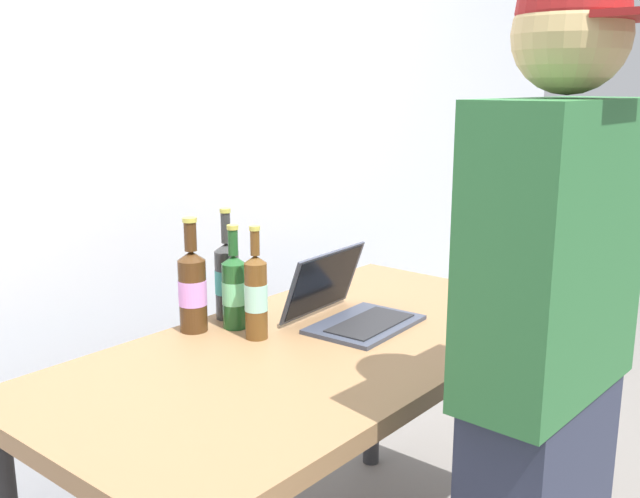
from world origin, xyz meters
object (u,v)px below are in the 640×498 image
Objects in this scene: beer_bottle_dark at (234,289)px; person_figure at (544,391)px; beer_bottle_amber at (227,278)px; beer_bottle_brown at (256,295)px; beer_bottle_green at (192,288)px; laptop at (349,308)px.

person_figure reaches higher than beer_bottle_dark.
person_figure is (-0.08, -0.98, -0.04)m from beer_bottle_amber.
beer_bottle_brown is 0.19m from beer_bottle_amber.
beer_bottle_dark is (0.02, 0.11, -0.01)m from beer_bottle_brown.
beer_bottle_brown reaches higher than beer_bottle_dark.
beer_bottle_green is 0.11m from beer_bottle_dark.
laptop is 0.44m from beer_bottle_green.
beer_bottle_amber is (0.07, 0.18, -0.00)m from beer_bottle_brown.
beer_bottle_green is 0.19× the size of person_figure.
person_figure reaches higher than beer_bottle_amber.
beer_bottle_amber is 0.19× the size of person_figure.
beer_bottle_green is at bearing 111.45° from beer_bottle_brown.
beer_bottle_green is at bearing 138.28° from laptop.
laptop is at bearing -41.72° from beer_bottle_green.
beer_bottle_dark is at bearing -120.32° from beer_bottle_amber.
laptop is 1.04× the size of beer_bottle_amber.
beer_bottle_dark is at bearing -36.61° from beer_bottle_green.
beer_bottle_green reaches higher than beer_bottle_dark.
beer_bottle_dark is (-0.23, 0.22, 0.07)m from laptop.
beer_bottle_amber is (0.14, 0.01, -0.00)m from beer_bottle_green.
beer_bottle_amber is at bearing 69.91° from beer_bottle_brown.
beer_bottle_brown is 0.80m from person_figure.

